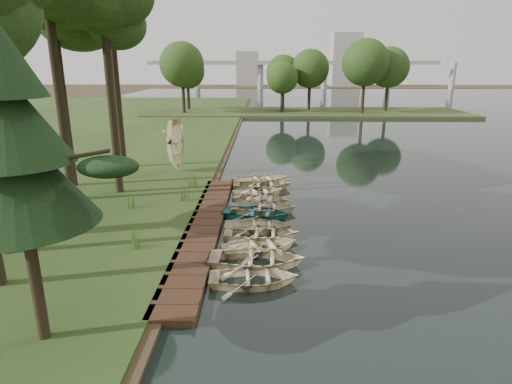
{
  "coord_description": "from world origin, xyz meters",
  "views": [
    {
      "loc": [
        1.25,
        -19.13,
        7.7
      ],
      "look_at": [
        0.85,
        2.0,
        1.35
      ],
      "focal_mm": 30.0,
      "sensor_mm": 36.0,
      "label": 1
    }
  ],
  "objects_px": {
    "boardwalk": "(204,228)",
    "rowboat_1": "(257,257)",
    "rowboat_0": "(254,276)",
    "stored_rowboat": "(177,166)",
    "rowboat_2": "(260,244)",
    "pine_tree": "(13,146)"
  },
  "relations": [
    {
      "from": "stored_rowboat",
      "to": "rowboat_1",
      "type": "bearing_deg",
      "value": -139.62
    },
    {
      "from": "boardwalk",
      "to": "rowboat_0",
      "type": "distance_m",
      "value": 5.85
    },
    {
      "from": "boardwalk",
      "to": "rowboat_1",
      "type": "xyz_separation_m",
      "value": [
        2.59,
        -3.84,
        0.29
      ]
    },
    {
      "from": "boardwalk",
      "to": "rowboat_1",
      "type": "height_order",
      "value": "rowboat_1"
    },
    {
      "from": "rowboat_1",
      "to": "rowboat_2",
      "type": "distance_m",
      "value": 1.35
    },
    {
      "from": "rowboat_2",
      "to": "rowboat_1",
      "type": "bearing_deg",
      "value": 156.13
    },
    {
      "from": "boardwalk",
      "to": "rowboat_2",
      "type": "distance_m",
      "value": 3.69
    },
    {
      "from": "rowboat_1",
      "to": "rowboat_0",
      "type": "bearing_deg",
      "value": 177.53
    },
    {
      "from": "boardwalk",
      "to": "rowboat_1",
      "type": "relative_size",
      "value": 4.21
    },
    {
      "from": "rowboat_0",
      "to": "stored_rowboat",
      "type": "bearing_deg",
      "value": 16.77
    },
    {
      "from": "boardwalk",
      "to": "stored_rowboat",
      "type": "bearing_deg",
      "value": 107.53
    },
    {
      "from": "rowboat_2",
      "to": "stored_rowboat",
      "type": "distance_m",
      "value": 14.43
    },
    {
      "from": "rowboat_1",
      "to": "pine_tree",
      "type": "bearing_deg",
      "value": 131.16
    },
    {
      "from": "rowboat_0",
      "to": "rowboat_2",
      "type": "bearing_deg",
      "value": -7.78
    },
    {
      "from": "boardwalk",
      "to": "pine_tree",
      "type": "bearing_deg",
      "value": -110.54
    },
    {
      "from": "rowboat_2",
      "to": "stored_rowboat",
      "type": "height_order",
      "value": "stored_rowboat"
    },
    {
      "from": "rowboat_0",
      "to": "stored_rowboat",
      "type": "distance_m",
      "value": 16.93
    },
    {
      "from": "rowboat_1",
      "to": "pine_tree",
      "type": "xyz_separation_m",
      "value": [
        -5.9,
        -5.01,
        5.32
      ]
    },
    {
      "from": "rowboat_1",
      "to": "pine_tree",
      "type": "distance_m",
      "value": 9.4
    },
    {
      "from": "stored_rowboat",
      "to": "rowboat_0",
      "type": "bearing_deg",
      "value": -141.74
    },
    {
      "from": "boardwalk",
      "to": "stored_rowboat",
      "type": "relative_size",
      "value": 4.28
    },
    {
      "from": "stored_rowboat",
      "to": "pine_tree",
      "type": "relative_size",
      "value": 0.44
    }
  ]
}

